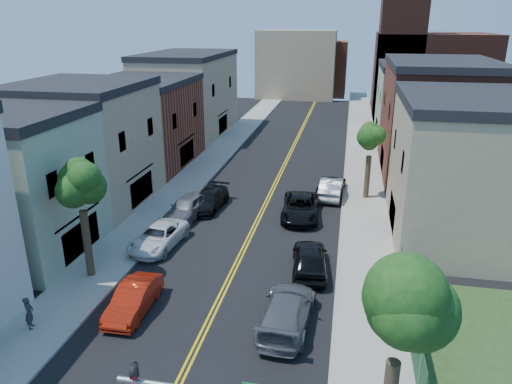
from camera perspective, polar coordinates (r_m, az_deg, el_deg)
The scene contains 29 objects.
sidewalk_left at distance 52.06m, azimuth -5.00°, elevation 4.31°, with size 3.20×100.00×0.15m, color gray.
sidewalk_right at distance 50.16m, azimuth 12.67°, elevation 3.28°, with size 3.20×100.00×0.15m, color gray.
curb_left at distance 51.61m, azimuth -3.13°, elevation 4.22°, with size 0.30×100.00×0.15m, color gray.
curb_right at distance 50.13m, azimuth 10.67°, elevation 3.41°, with size 0.30×100.00×0.15m, color gray.
bldg_left_palegrn at distance 32.93m, azimuth -27.34°, elevation 0.30°, with size 9.00×8.00×8.50m, color gray.
bldg_left_tan_near at distance 39.94m, azimuth -19.67°, elevation 4.93°, with size 9.00×10.00×9.00m, color #998466.
bldg_left_brick at distance 49.55m, azimuth -13.28°, elevation 7.72°, with size 9.00×12.00×8.00m, color brown.
bldg_left_tan_far at distance 62.22m, azimuth -8.09°, elevation 11.18°, with size 9.00×16.00×9.50m, color #998466.
bldg_right_tan at distance 34.44m, azimuth 23.81°, elevation 2.09°, with size 9.00×12.00×9.00m, color #998466.
bldg_right_brick at distance 47.67m, azimuth 20.55°, elevation 7.75°, with size 9.00×14.00×10.00m, color brown.
bldg_right_palegrn at distance 61.44m, azimuth 18.56°, elevation 9.77°, with size 9.00×12.00×8.50m, color gray.
church at distance 76.19m, azimuth 19.30°, elevation 13.77°, with size 16.20×14.20×22.60m.
backdrop_left at distance 91.06m, azimuth 4.81°, elevation 14.84°, with size 14.00×8.00×12.00m, color #998466.
backdrop_center at distance 94.77m, azimuth 7.55°, elevation 14.34°, with size 10.00×8.00×10.00m, color brown.
fence_right at distance 22.16m, azimuth 18.41°, elevation -17.09°, with size 0.04×15.00×1.90m, color #143F1E.
tree_left_mid at distance 27.25m, azimuth -20.42°, elevation 2.72°, with size 5.20×5.20×9.29m.
tree_right_corner at distance 14.02m, azimuth 17.23°, elevation -9.93°, with size 5.80×5.80×10.35m.
tree_right_far at distance 39.08m, azimuth 13.54°, elevation 7.13°, with size 4.40×4.40×8.03m.
red_sedan at distance 25.56m, azimuth -14.32°, elevation -12.21°, with size 1.55×4.45×1.47m, color #B11F0B.
white_pickup at distance 31.88m, azimuth -11.50°, elevation -5.24°, with size 2.37×5.15×1.43m, color silver.
grey_car_left at distance 36.02m, azimuth -8.16°, elevation -1.77°, with size 2.02×5.02×1.71m, color #575B5F.
black_car_left at distance 37.60m, azimuth -5.60°, elevation -0.91°, with size 2.05×5.05×1.47m, color black.
grey_car_right at distance 23.83m, azimuth 3.68°, elevation -13.89°, with size 2.31×5.67×1.65m, color #515458.
black_car_right at distance 28.46m, azimuth 6.41°, elevation -7.87°, with size 2.00×4.98×1.70m, color black.
silver_car_right at distance 40.31m, azimuth 8.93°, elevation 0.53°, with size 1.74×4.99×1.65m, color #ABADB3.
dark_car_right_far at distance 41.52m, azimuth 8.96°, elevation 0.86°, with size 2.17×4.70×1.31m, color black.
black_suv_lane at distance 35.91m, azimuth 5.28°, elevation -1.81°, with size 2.66×5.76×1.60m, color black.
pedestrian_left at distance 25.71m, azimuth -25.34°, elevation -12.84°, with size 0.60×0.40×1.65m, color #282930.
pedestrian_right at distance 24.08m, azimuth 14.19°, elevation -13.47°, with size 0.88×0.69×1.82m, color maroon.
Camera 1 is at (6.14, -8.13, 14.10)m, focal length 33.68 mm.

